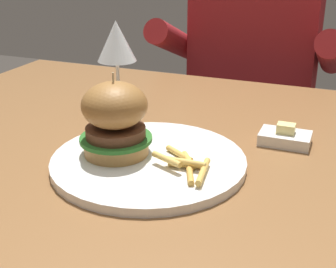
% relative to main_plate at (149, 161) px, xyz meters
% --- Properties ---
extents(dining_table, '(1.17, 0.88, 0.74)m').
position_rel_main_plate_xyz_m(dining_table, '(0.01, 0.08, -0.10)').
color(dining_table, brown).
rests_on(dining_table, ground).
extents(main_plate, '(0.30, 0.30, 0.01)m').
position_rel_main_plate_xyz_m(main_plate, '(0.00, 0.00, 0.00)').
color(main_plate, white).
rests_on(main_plate, dining_table).
extents(burger_sandwich, '(0.11, 0.11, 0.13)m').
position_rel_main_plate_xyz_m(burger_sandwich, '(-0.05, -0.00, 0.06)').
color(burger_sandwich, '#B78447').
rests_on(burger_sandwich, main_plate).
extents(fries_pile, '(0.09, 0.10, 0.02)m').
position_rel_main_plate_xyz_m(fries_pile, '(0.07, -0.01, 0.01)').
color(fries_pile, gold).
rests_on(fries_pile, main_plate).
extents(wine_glass, '(0.08, 0.08, 0.18)m').
position_rel_main_plate_xyz_m(wine_glass, '(-0.15, 0.20, 0.13)').
color(wine_glass, silver).
rests_on(wine_glass, dining_table).
extents(butter_dish, '(0.08, 0.06, 0.04)m').
position_rel_main_plate_xyz_m(butter_dish, '(0.18, 0.16, 0.00)').
color(butter_dish, white).
rests_on(butter_dish, dining_table).
extents(diner_person, '(0.51, 0.36, 1.18)m').
position_rel_main_plate_xyz_m(diner_person, '(-0.00, 0.79, -0.18)').
color(diner_person, '#282833').
rests_on(diner_person, ground).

